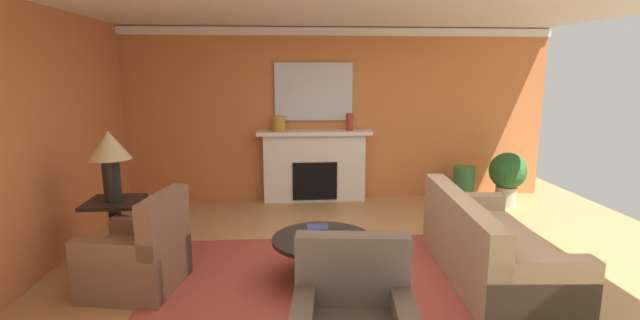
{
  "coord_description": "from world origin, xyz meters",
  "views": [
    {
      "loc": [
        -0.74,
        -4.46,
        2.07
      ],
      "look_at": [
        -0.31,
        1.01,
        1.0
      ],
      "focal_mm": 25.91,
      "sensor_mm": 36.0,
      "label": 1
    }
  ],
  "objects_px": {
    "vase_mantel_right": "(350,122)",
    "vase_mantel_left": "(279,124)",
    "vase_tall_corner": "(464,185)",
    "armchair_near_window": "(139,258)",
    "coffee_table": "(323,249)",
    "mantel_mirror": "(314,92)",
    "table_lamp": "(109,152)",
    "side_table": "(116,227)",
    "fireplace": "(314,168)",
    "potted_plant": "(508,175)",
    "sofa": "(488,251)"
  },
  "relations": [
    {
      "from": "sofa",
      "to": "vase_tall_corner",
      "type": "bearing_deg",
      "value": 73.32
    },
    {
      "from": "armchair_near_window",
      "to": "vase_tall_corner",
      "type": "distance_m",
      "value": 4.96
    },
    {
      "from": "coffee_table",
      "to": "potted_plant",
      "type": "distance_m",
      "value": 3.88
    },
    {
      "from": "side_table",
      "to": "table_lamp",
      "type": "distance_m",
      "value": 0.82
    },
    {
      "from": "vase_mantel_left",
      "to": "mantel_mirror",
      "type": "bearing_deg",
      "value": 17.18
    },
    {
      "from": "armchair_near_window",
      "to": "fireplace",
      "type": "bearing_deg",
      "value": 57.47
    },
    {
      "from": "potted_plant",
      "to": "mantel_mirror",
      "type": "bearing_deg",
      "value": 167.98
    },
    {
      "from": "sofa",
      "to": "vase_mantel_right",
      "type": "distance_m",
      "value": 3.24
    },
    {
      "from": "armchair_near_window",
      "to": "coffee_table",
      "type": "xyz_separation_m",
      "value": [
        1.76,
        0.03,
        0.03
      ]
    },
    {
      "from": "vase_mantel_right",
      "to": "vase_mantel_left",
      "type": "bearing_deg",
      "value": 180.0
    },
    {
      "from": "coffee_table",
      "to": "vase_mantel_right",
      "type": "height_order",
      "value": "vase_mantel_right"
    },
    {
      "from": "sofa",
      "to": "potted_plant",
      "type": "height_order",
      "value": "sofa"
    },
    {
      "from": "fireplace",
      "to": "coffee_table",
      "type": "relative_size",
      "value": 1.8
    },
    {
      "from": "mantel_mirror",
      "to": "sofa",
      "type": "distance_m",
      "value": 3.75
    },
    {
      "from": "fireplace",
      "to": "potted_plant",
      "type": "xyz_separation_m",
      "value": [
        2.95,
        -0.51,
        -0.05
      ]
    },
    {
      "from": "side_table",
      "to": "vase_tall_corner",
      "type": "bearing_deg",
      "value": 22.89
    },
    {
      "from": "vase_tall_corner",
      "to": "mantel_mirror",
      "type": "bearing_deg",
      "value": 169.85
    },
    {
      "from": "fireplace",
      "to": "vase_mantel_left",
      "type": "distance_m",
      "value": 0.9
    },
    {
      "from": "fireplace",
      "to": "table_lamp",
      "type": "relative_size",
      "value": 2.4
    },
    {
      "from": "table_lamp",
      "to": "vase_mantel_left",
      "type": "distance_m",
      "value": 2.82
    },
    {
      "from": "sofa",
      "to": "armchair_near_window",
      "type": "height_order",
      "value": "armchair_near_window"
    },
    {
      "from": "table_lamp",
      "to": "armchair_near_window",
      "type": "bearing_deg",
      "value": -56.84
    },
    {
      "from": "fireplace",
      "to": "vase_mantel_left",
      "type": "bearing_deg",
      "value": -174.88
    },
    {
      "from": "coffee_table",
      "to": "armchair_near_window",
      "type": "bearing_deg",
      "value": -178.86
    },
    {
      "from": "mantel_mirror",
      "to": "coffee_table",
      "type": "xyz_separation_m",
      "value": [
        -0.11,
        -3.01,
        -1.4
      ]
    },
    {
      "from": "potted_plant",
      "to": "armchair_near_window",
      "type": "bearing_deg",
      "value": -153.31
    },
    {
      "from": "mantel_mirror",
      "to": "table_lamp",
      "type": "xyz_separation_m",
      "value": [
        -2.3,
        -2.38,
        -0.51
      ]
    },
    {
      "from": "vase_mantel_left",
      "to": "potted_plant",
      "type": "bearing_deg",
      "value": -7.45
    },
    {
      "from": "table_lamp",
      "to": "vase_mantel_right",
      "type": "xyz_separation_m",
      "value": [
        2.85,
        2.21,
        0.05
      ]
    },
    {
      "from": "vase_mantel_left",
      "to": "vase_mantel_right",
      "type": "relative_size",
      "value": 0.85
    },
    {
      "from": "side_table",
      "to": "table_lamp",
      "type": "height_order",
      "value": "table_lamp"
    },
    {
      "from": "fireplace",
      "to": "armchair_near_window",
      "type": "height_order",
      "value": "fireplace"
    },
    {
      "from": "sofa",
      "to": "table_lamp",
      "type": "height_order",
      "value": "table_lamp"
    },
    {
      "from": "coffee_table",
      "to": "table_lamp",
      "type": "relative_size",
      "value": 1.33
    },
    {
      "from": "vase_mantel_right",
      "to": "potted_plant",
      "type": "distance_m",
      "value": 2.56
    },
    {
      "from": "coffee_table",
      "to": "potted_plant",
      "type": "height_order",
      "value": "potted_plant"
    },
    {
      "from": "fireplace",
      "to": "side_table",
      "type": "bearing_deg",
      "value": -135.5
    },
    {
      "from": "coffee_table",
      "to": "vase_mantel_right",
      "type": "bearing_deg",
      "value": 76.98
    },
    {
      "from": "vase_mantel_left",
      "to": "table_lamp",
      "type": "bearing_deg",
      "value": -128.37
    },
    {
      "from": "coffee_table",
      "to": "table_lamp",
      "type": "distance_m",
      "value": 2.45
    },
    {
      "from": "side_table",
      "to": "potted_plant",
      "type": "distance_m",
      "value": 5.53
    },
    {
      "from": "coffee_table",
      "to": "vase_tall_corner",
      "type": "xyz_separation_m",
      "value": [
        2.45,
        2.59,
        -0.04
      ]
    },
    {
      "from": "vase_tall_corner",
      "to": "fireplace",
      "type": "bearing_deg",
      "value": 172.73
    },
    {
      "from": "armchair_near_window",
      "to": "coffee_table",
      "type": "distance_m",
      "value": 1.76
    },
    {
      "from": "fireplace",
      "to": "side_table",
      "type": "relative_size",
      "value": 2.57
    },
    {
      "from": "table_lamp",
      "to": "vase_tall_corner",
      "type": "height_order",
      "value": "table_lamp"
    },
    {
      "from": "table_lamp",
      "to": "vase_tall_corner",
      "type": "relative_size",
      "value": 1.28
    },
    {
      "from": "vase_tall_corner",
      "to": "vase_mantel_left",
      "type": "height_order",
      "value": "vase_mantel_left"
    },
    {
      "from": "fireplace",
      "to": "vase_mantel_right",
      "type": "height_order",
      "value": "vase_mantel_right"
    },
    {
      "from": "vase_tall_corner",
      "to": "side_table",
      "type": "bearing_deg",
      "value": -157.11
    }
  ]
}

